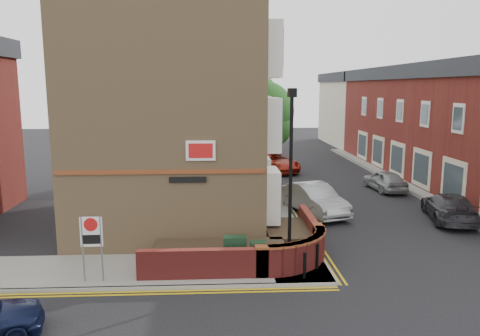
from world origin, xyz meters
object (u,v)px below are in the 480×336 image
(silver_car_near, at_px, (314,199))
(lamppost, at_px, (290,179))
(utility_cabinet_large, at_px, (235,253))
(zone_sign, at_px, (92,237))

(silver_car_near, bearing_deg, lamppost, -126.37)
(utility_cabinet_large, xyz_separation_m, zone_sign, (-4.70, -0.80, 0.92))
(lamppost, height_order, utility_cabinet_large, lamppost)
(utility_cabinet_large, relative_size, zone_sign, 0.55)
(lamppost, distance_m, zone_sign, 6.85)
(utility_cabinet_large, distance_m, zone_sign, 4.86)
(zone_sign, bearing_deg, lamppost, 6.07)
(utility_cabinet_large, distance_m, silver_car_near, 8.71)
(lamppost, distance_m, silver_car_near, 8.41)
(zone_sign, xyz_separation_m, silver_car_near, (9.10, 8.32, -0.87))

